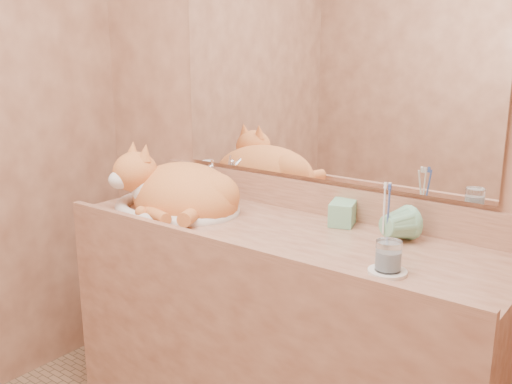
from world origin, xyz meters
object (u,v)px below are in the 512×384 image
Objects in this scene: sink_basin at (176,189)px; vanity_counter at (278,341)px; cat at (177,189)px; soap_dispenser at (340,203)px; water_glass at (388,256)px; toothbrush_cup at (385,228)px.

vanity_counter is at bearing -12.03° from sink_basin.
cat reaches higher than soap_dispenser.
sink_basin is at bearing -177.62° from vanity_counter.
vanity_counter is 0.56m from soap_dispenser.
sink_basin is 0.66m from soap_dispenser.
cat is (0.02, -0.01, 0.00)m from sink_basin.
toothbrush_cup is at bearing 116.79° from water_glass.
vanity_counter is 3.02× the size of sink_basin.
vanity_counter is 0.69m from cat.
toothbrush_cup is (0.82, 0.13, -0.03)m from cat.
cat reaches higher than sink_basin.
vanity_counter is 0.68m from water_glass.
vanity_counter is 3.31× the size of cat.
cat is at bearing -175.91° from vanity_counter.
soap_dispenser reaches higher than vanity_counter.
soap_dispenser reaches higher than toothbrush_cup.
soap_dispenser is 0.42m from water_glass.
cat is 0.94m from water_glass.
cat reaches higher than toothbrush_cup.
water_glass is at bearing 0.70° from cat.
soap_dispenser is 1.61× the size of toothbrush_cup.
water_glass is at bearing -21.34° from sink_basin.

